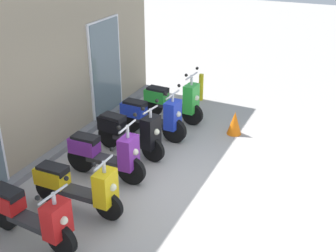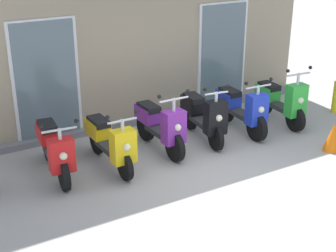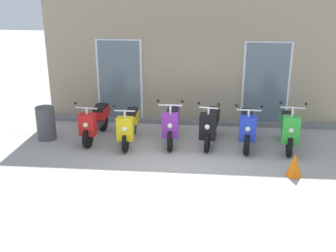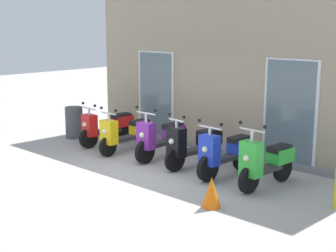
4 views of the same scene
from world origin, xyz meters
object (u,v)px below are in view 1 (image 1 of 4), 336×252
at_px(scooter_blue, 152,117).
at_px(scooter_green, 174,101).
at_px(scooter_red, 30,214).
at_px(scooter_black, 131,132).
at_px(traffic_cone, 235,123).
at_px(scooter_yellow, 77,185).
at_px(scooter_purple, 106,154).
at_px(curb_bollard, 201,87).

distance_m(scooter_blue, scooter_green, 0.97).
height_order(scooter_red, scooter_black, scooter_black).
xyz_separation_m(scooter_green, traffic_cone, (-0.10, -1.50, -0.23)).
distance_m(scooter_blue, traffic_cone, 1.80).
relative_size(scooter_black, traffic_cone, 3.03).
bearing_deg(scooter_green, scooter_yellow, -179.49).
distance_m(scooter_purple, scooter_green, 2.79).
bearing_deg(traffic_cone, curb_bollard, 41.23).
distance_m(scooter_red, scooter_blue, 3.74).
distance_m(scooter_purple, scooter_blue, 1.82).
relative_size(scooter_blue, scooter_green, 1.04).
distance_m(scooter_red, traffic_cone, 4.90).
xyz_separation_m(scooter_yellow, traffic_cone, (3.72, -1.46, -0.21)).
distance_m(scooter_black, scooter_green, 1.84).
xyz_separation_m(scooter_black, scooter_blue, (0.87, -0.04, -0.03)).
bearing_deg(scooter_green, curb_bollard, -5.03).
relative_size(curb_bollard, traffic_cone, 1.35).
bearing_deg(scooter_green, scooter_red, 178.23).
height_order(scooter_red, scooter_green, scooter_green).
xyz_separation_m(scooter_purple, curb_bollard, (4.24, -0.21, -0.14)).
distance_m(scooter_red, scooter_purple, 1.93).
xyz_separation_m(scooter_red, scooter_black, (2.87, -0.05, 0.04)).
distance_m(scooter_purple, curb_bollard, 4.25).
xyz_separation_m(scooter_green, curb_bollard, (1.46, -0.13, -0.14)).
height_order(scooter_purple, scooter_black, scooter_purple).
height_order(scooter_yellow, curb_bollard, scooter_yellow).
relative_size(scooter_yellow, scooter_blue, 1.00).
height_order(scooter_black, scooter_blue, scooter_black).
relative_size(scooter_yellow, scooter_green, 1.05).
height_order(scooter_purple, scooter_blue, scooter_purple).
distance_m(scooter_yellow, scooter_green, 3.82).
xyz_separation_m(scooter_yellow, scooter_blue, (2.85, 0.09, 0.01)).
height_order(scooter_yellow, scooter_blue, scooter_blue).
bearing_deg(curb_bollard, scooter_green, 174.97).
bearing_deg(scooter_purple, scooter_blue, -0.79).
relative_size(scooter_red, traffic_cone, 3.14).
height_order(scooter_green, curb_bollard, scooter_green).
bearing_deg(scooter_black, scooter_red, 179.03).
bearing_deg(scooter_green, scooter_black, 176.99).
bearing_deg(scooter_red, scooter_blue, -1.31).
bearing_deg(scooter_yellow, scooter_black, 3.79).
bearing_deg(scooter_purple, curb_bollard, -2.87).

